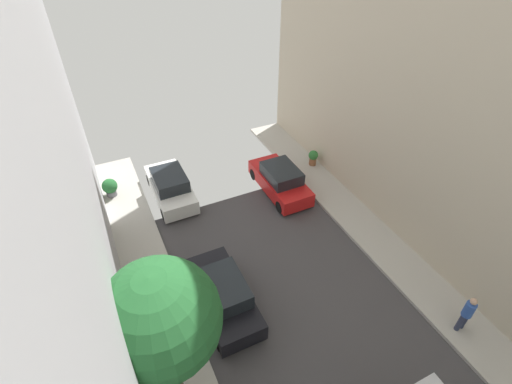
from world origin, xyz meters
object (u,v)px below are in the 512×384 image
at_px(parked_car_left_3, 223,295).
at_px(parked_car_right_2, 280,180).
at_px(potted_plant_1, 110,187).
at_px(parked_car_left_4, 170,187).
at_px(potted_plant_3, 313,157).
at_px(pedestrian, 467,313).
at_px(street_tree_2, 160,320).

bearing_deg(parked_car_left_3, parked_car_right_2, 45.38).
distance_m(parked_car_right_2, potted_plant_1, 8.88).
bearing_deg(parked_car_left_4, potted_plant_3, -5.12).
bearing_deg(potted_plant_3, pedestrian, -94.09).
relative_size(parked_car_left_3, potted_plant_3, 4.61).
bearing_deg(potted_plant_3, parked_car_left_3, -140.85).
relative_size(parked_car_right_2, pedestrian, 2.44).
height_order(parked_car_right_2, pedestrian, pedestrian).
bearing_deg(street_tree_2, potted_plant_3, 41.36).
bearing_deg(potted_plant_1, potted_plant_3, -10.68).
relative_size(parked_car_right_2, potted_plant_3, 4.61).
xyz_separation_m(parked_car_right_2, potted_plant_3, (2.83, 1.23, -0.06)).
height_order(parked_car_left_4, street_tree_2, street_tree_2).
bearing_deg(parked_car_right_2, street_tree_2, -133.88).
height_order(pedestrian, street_tree_2, street_tree_2).
distance_m(parked_car_left_4, pedestrian, 14.21).
xyz_separation_m(parked_car_left_3, street_tree_2, (-2.52, -2.76, 3.89)).
relative_size(pedestrian, street_tree_2, 0.28).
height_order(parked_car_left_4, parked_car_right_2, same).
height_order(parked_car_right_2, street_tree_2, street_tree_2).
relative_size(potted_plant_1, potted_plant_3, 1.09).
relative_size(street_tree_2, potted_plant_1, 6.07).
distance_m(parked_car_left_3, parked_car_right_2, 7.69).
bearing_deg(parked_car_left_3, street_tree_2, -132.35).
distance_m(parked_car_left_4, potted_plant_1, 3.15).
xyz_separation_m(parked_car_left_4, potted_plant_1, (-2.84, 1.35, -0.03)).
relative_size(parked_car_left_4, pedestrian, 2.44).
height_order(parked_car_left_3, potted_plant_1, parked_car_left_3).
distance_m(pedestrian, potted_plant_3, 11.41).
bearing_deg(parked_car_right_2, parked_car_left_3, -134.62).
bearing_deg(potted_plant_1, parked_car_left_4, -25.44).
height_order(street_tree_2, potted_plant_3, street_tree_2).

